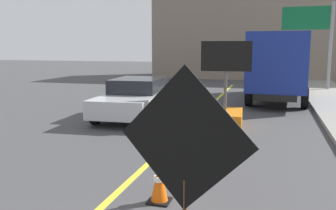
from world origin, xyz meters
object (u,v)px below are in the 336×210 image
Objects in this scene: pickup_car at (137,97)px; traffic_cone_near_sign at (159,182)px; box_truck at (280,64)px; traffic_cone_mid_lane at (199,147)px; highway_guide_sign at (316,31)px; arrow_board_trailer at (225,110)px; roadwork_sign at (185,143)px; traffic_cone_far_lane at (216,127)px.

traffic_cone_near_sign is at bearing -66.60° from pickup_car.
traffic_cone_near_sign is (-2.03, -12.49, -1.38)m from box_truck.
highway_guide_sign is at bearing 75.60° from traffic_cone_mid_lane.
arrow_board_trailer is at bearing -109.03° from highway_guide_sign.
roadwork_sign is 0.48× the size of pickup_car.
roadwork_sign is 4.15m from traffic_cone_mid_lane.
roadwork_sign is at bearing -81.31° from traffic_cone_mid_lane.
arrow_board_trailer is 0.55× the size of pickup_car.
traffic_cone_mid_lane is (0.20, 2.31, -0.02)m from traffic_cone_near_sign.
highway_guide_sign reaches higher than box_truck.
highway_guide_sign reaches higher than traffic_cone_near_sign.
pickup_car is at bearing 113.40° from traffic_cone_near_sign.
box_truck is 8.25m from traffic_cone_far_lane.
highway_guide_sign is (7.05, 10.27, 2.73)m from pickup_car.
arrow_board_trailer is 4.02m from traffic_cone_mid_lane.
roadwork_sign is at bearing -63.76° from traffic_cone_near_sign.
traffic_cone_far_lane is at bearing -90.97° from arrow_board_trailer.
traffic_cone_mid_lane is at bearing -91.02° from traffic_cone_far_lane.
pickup_car is (-5.04, -5.53, -1.02)m from box_truck.
traffic_cone_near_sign is (-0.80, 1.63, -1.13)m from roadwork_sign.
box_truck is (1.76, 6.16, 1.24)m from arrow_board_trailer.
roadwork_sign is at bearing -66.05° from pickup_car.
arrow_board_trailer reaches higher than traffic_cone_near_sign.
traffic_cone_far_lane is at bearing -106.66° from highway_guide_sign.
traffic_cone_mid_lane is 1.09× the size of traffic_cone_far_lane.
traffic_cone_far_lane is at bearing 95.18° from roadwork_sign.
pickup_car reaches higher than traffic_cone_mid_lane.
arrow_board_trailer is (-0.53, 7.96, -0.99)m from roadwork_sign.
roadwork_sign reaches higher than traffic_cone_near_sign.
highway_guide_sign reaches higher than pickup_car.
pickup_car is 7.02× the size of traffic_cone_near_sign.
arrow_board_trailer reaches higher than traffic_cone_far_lane.
arrow_board_trailer is at bearing 87.53° from traffic_cone_near_sign.
roadwork_sign is at bearing -86.18° from arrow_board_trailer.
pickup_car is 4.06m from traffic_cone_far_lane.
traffic_cone_mid_lane is at bearing 98.69° from roadwork_sign.
box_truck is 7.55m from pickup_car.
roadwork_sign is 0.86× the size of arrow_board_trailer.
traffic_cone_mid_lane is (-3.83, -14.93, -3.10)m from highway_guide_sign.
traffic_cone_far_lane is (-0.56, 6.19, -1.17)m from roadwork_sign.
traffic_cone_near_sign is (3.01, -6.96, -0.35)m from pickup_car.
arrow_board_trailer is at bearing 93.82° from roadwork_sign.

